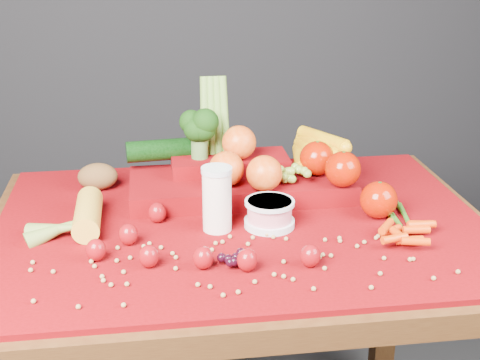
{
  "coord_description": "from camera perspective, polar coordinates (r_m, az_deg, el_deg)",
  "views": [
    {
      "loc": [
        -0.18,
        -1.31,
        1.37
      ],
      "look_at": [
        0.0,
        0.02,
        0.85
      ],
      "focal_mm": 50.0,
      "sensor_mm": 36.0,
      "label": 1
    }
  ],
  "objects": [
    {
      "name": "milk_glass",
      "position": [
        1.39,
        -1.98,
        -1.43
      ],
      "size": [
        0.06,
        0.06,
        0.14
      ],
      "rotation": [
        0.0,
        0.0,
        -0.13
      ],
      "color": "silver",
      "rests_on": "red_cloth"
    },
    {
      "name": "red_cloth",
      "position": [
        1.45,
        0.11,
        -3.74
      ],
      "size": [
        1.05,
        0.75,
        0.01
      ],
      "primitive_type": "cube",
      "color": "#6A0309",
      "rests_on": "table"
    },
    {
      "name": "green_bean_pile",
      "position": [
        1.52,
        13.14,
        -2.67
      ],
      "size": [
        0.14,
        0.12,
        0.01
      ],
      "primitive_type": null,
      "color": "#2D6216",
      "rests_on": "red_cloth"
    },
    {
      "name": "baby_carrot_pile",
      "position": [
        1.39,
        14.43,
        -4.72
      ],
      "size": [
        0.17,
        0.17,
        0.03
      ],
      "primitive_type": null,
      "color": "#C93807",
      "rests_on": "red_cloth"
    },
    {
      "name": "corn_ear",
      "position": [
        1.43,
        -14.43,
        -3.68
      ],
      "size": [
        0.18,
        0.23,
        0.06
      ],
      "rotation": [
        0.0,
        0.0,
        1.59
      ],
      "color": "gold",
      "rests_on": "red_cloth"
    },
    {
      "name": "produce_mound",
      "position": [
        1.57,
        1.12,
        0.89
      ],
      "size": [
        0.59,
        0.36,
        0.27
      ],
      "color": "#6A0309",
      "rests_on": "red_cloth"
    },
    {
      "name": "yogurt_bowl",
      "position": [
        1.42,
        2.54,
        -2.79
      ],
      "size": [
        0.11,
        0.11,
        0.06
      ],
      "rotation": [
        0.0,
        0.0,
        0.35
      ],
      "color": "silver",
      "rests_on": "red_cloth"
    },
    {
      "name": "dark_grape_cluster",
      "position": [
        1.27,
        -0.77,
        -6.73
      ],
      "size": [
        0.06,
        0.05,
        0.03
      ],
      "primitive_type": null,
      "color": "black",
      "rests_on": "red_cloth"
    },
    {
      "name": "potato",
      "position": [
        1.65,
        -12.05,
        0.29
      ],
      "size": [
        0.1,
        0.07,
        0.07
      ],
      "primitive_type": "ellipsoid",
      "color": "brown",
      "rests_on": "red_cloth"
    },
    {
      "name": "soybean_scatter",
      "position": [
        1.27,
        1.37,
        -7.07
      ],
      "size": [
        0.84,
        0.24,
        0.01
      ],
      "primitive_type": null,
      "color": "#A27F45",
      "rests_on": "red_cloth"
    },
    {
      "name": "strawberry_scatter",
      "position": [
        1.3,
        -4.89,
        -5.51
      ],
      "size": [
        0.44,
        0.28,
        0.05
      ],
      "color": "maroon",
      "rests_on": "red_cloth"
    },
    {
      "name": "table",
      "position": [
        1.5,
        0.11,
        -7.23
      ],
      "size": [
        1.1,
        0.8,
        0.75
      ],
      "color": "#32190B",
      "rests_on": "ground"
    }
  ]
}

